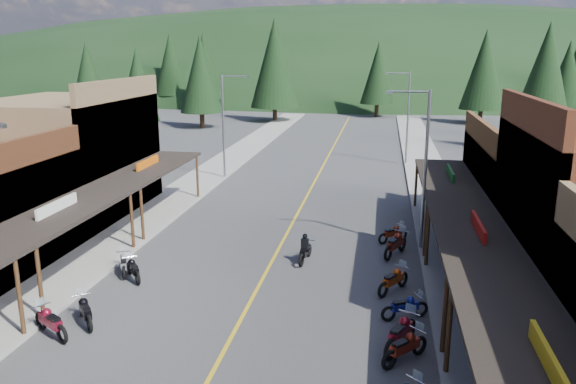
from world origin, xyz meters
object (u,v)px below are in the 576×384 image
at_px(shop_east_3, 547,191).
at_px(pine_11, 545,78).
at_px(bike_west_6, 50,321).
at_px(streetlight_2, 423,163).
at_px(pine_1, 204,66).
at_px(pine_9, 566,83).
at_px(bike_west_8, 133,268).
at_px(bike_west_9, 124,263).
at_px(bike_east_8, 405,306).
at_px(bike_east_7, 401,332).
at_px(pine_10, 201,74).
at_px(bike_east_10, 396,243).
at_px(pine_0, 88,72).
at_px(pedestrian_east_b, 440,205).
at_px(pine_2, 275,63).
at_px(pine_7, 170,65).
at_px(pine_8, 138,85).
at_px(streetlight_1, 225,122).
at_px(shop_west_3, 68,157).
at_px(pine_4, 484,70).
at_px(streetlight_3, 406,114).
at_px(pine_3, 378,73).
at_px(rider_on_bike, 305,250).
at_px(bike_west_7, 85,310).
at_px(bike_east_11, 393,233).
at_px(bike_east_6, 405,346).
at_px(bike_east_9, 393,279).

relative_size(shop_east_3, pine_11, 0.88).
bearing_deg(bike_west_6, streetlight_2, -18.42).
bearing_deg(pine_1, streetlight_2, -63.47).
height_order(pine_9, pine_11, pine_11).
xyz_separation_m(pine_1, bike_west_8, (18.43, -67.97, -6.70)).
distance_m(bike_west_9, bike_east_8, 12.58).
distance_m(pine_11, bike_west_6, 49.30).
xyz_separation_m(bike_west_6, bike_east_7, (12.10, 1.14, 0.05)).
xyz_separation_m(pine_9, bike_east_7, (-18.16, -47.06, -5.72)).
height_order(pine_10, pine_11, pine_11).
bearing_deg(bike_east_7, bike_east_10, 115.58).
relative_size(pine_9, bike_west_8, 5.76).
bearing_deg(pine_0, pedestrian_east_b, -45.24).
relative_size(pine_9, bike_east_7, 4.66).
bearing_deg(pine_2, pine_7, 140.71).
xyz_separation_m(pine_11, pedestrian_east_b, (-11.51, -24.91, -6.20)).
relative_size(pine_1, pine_8, 1.25).
bearing_deg(bike_east_10, bike_west_8, -131.74).
bearing_deg(streetlight_1, pine_9, 36.62).
distance_m(pine_0, pedestrian_east_b, 69.09).
bearing_deg(bike_east_8, shop_east_3, 119.41).
height_order(shop_west_3, pine_1, pine_1).
distance_m(pine_4, pine_9, 16.18).
relative_size(streetlight_3, pine_3, 0.73).
height_order(shop_east_3, pine_10, pine_10).
bearing_deg(pine_10, pine_1, 106.70).
relative_size(bike_west_9, rider_on_bike, 0.92).
height_order(pine_3, bike_east_8, pine_3).
xyz_separation_m(pine_3, bike_east_7, (1.84, -68.06, -5.82)).
distance_m(pine_11, rider_on_bike, 38.01).
distance_m(shop_west_3, pine_11, 43.22).
xyz_separation_m(shop_west_3, bike_west_9, (7.49, -8.69, -2.99)).
xyz_separation_m(pine_2, bike_west_6, (3.74, -61.20, -7.38)).
bearing_deg(pine_0, bike_east_8, -53.30).
relative_size(streetlight_2, pedestrian_east_b, 4.76).
distance_m(pine_10, bike_west_7, 53.97).
xyz_separation_m(pine_0, bike_west_9, (33.70, -59.39, -5.95)).
xyz_separation_m(bike_east_8, pedestrian_east_b, (2.44, 12.87, 0.46)).
bearing_deg(bike_east_11, streetlight_1, -175.98).
bearing_deg(pine_7, pine_4, -17.74).
bearing_deg(pine_11, bike_east_6, -108.98).
relative_size(shop_west_3, bike_west_8, 5.81).
xyz_separation_m(pine_9, bike_east_8, (-17.94, -44.78, -5.85)).
bearing_deg(pine_1, rider_on_bike, -68.40).
bearing_deg(pine_7, bike_east_9, -62.85).
relative_size(streetlight_2, pine_3, 0.73).
bearing_deg(pine_8, rider_on_bike, -55.72).
relative_size(streetlight_2, rider_on_bike, 3.98).
bearing_deg(rider_on_bike, bike_west_8, -147.11).
distance_m(pine_11, pedestrian_east_b, 28.13).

